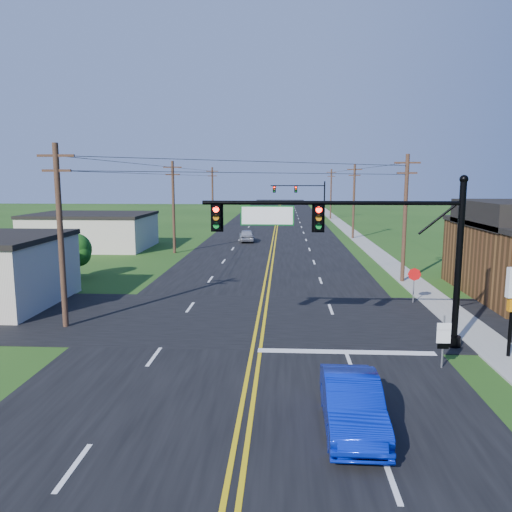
# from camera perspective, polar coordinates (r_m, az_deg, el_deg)

# --- Properties ---
(ground) EXTENTS (260.00, 260.00, 0.00)m
(ground) POSITION_cam_1_polar(r_m,az_deg,el_deg) (15.39, -2.21, -19.61)
(ground) COLOR #1C3F12
(ground) RESTS_ON ground
(road_main) EXTENTS (16.00, 220.00, 0.04)m
(road_main) POSITION_cam_1_polar(r_m,az_deg,el_deg) (63.89, 2.00, 2.29)
(road_main) COLOR black
(road_main) RESTS_ON ground
(road_cross) EXTENTS (70.00, 10.00, 0.04)m
(road_cross) POSITION_cam_1_polar(r_m,az_deg,el_deg) (26.52, 0.24, -7.14)
(road_cross) COLOR black
(road_cross) RESTS_ON ground
(sidewalk) EXTENTS (2.00, 160.00, 0.08)m
(sidewalk) POSITION_cam_1_polar(r_m,az_deg,el_deg) (54.73, 12.83, 0.98)
(sidewalk) COLOR gray
(sidewalk) RESTS_ON ground
(signal_mast_main) EXTENTS (11.30, 0.60, 7.48)m
(signal_mast_main) POSITION_cam_1_polar(r_m,az_deg,el_deg) (21.83, 11.15, 1.90)
(signal_mast_main) COLOR black
(signal_mast_main) RESTS_ON ground
(signal_mast_far) EXTENTS (10.98, 0.60, 7.48)m
(signal_mast_far) POSITION_cam_1_polar(r_m,az_deg,el_deg) (93.55, 5.15, 7.12)
(signal_mast_far) COLOR black
(signal_mast_far) RESTS_ON ground
(cream_bldg_far) EXTENTS (12.20, 9.20, 3.70)m
(cream_bldg_far) POSITION_cam_1_polar(r_m,az_deg,el_deg) (55.60, -18.27, 2.76)
(cream_bldg_far) COLOR beige
(cream_bldg_far) RESTS_ON ground
(utility_pole_left_a) EXTENTS (1.80, 0.28, 9.00)m
(utility_pole_left_a) POSITION_cam_1_polar(r_m,az_deg,el_deg) (25.96, -21.45, 2.47)
(utility_pole_left_a) COLOR #39251A
(utility_pole_left_a) RESTS_ON ground
(utility_pole_left_b) EXTENTS (1.80, 0.28, 9.00)m
(utility_pole_left_b) POSITION_cam_1_polar(r_m,az_deg,el_deg) (49.72, -9.41, 5.73)
(utility_pole_left_b) COLOR #39251A
(utility_pole_left_b) RESTS_ON ground
(utility_pole_left_c) EXTENTS (1.80, 0.28, 9.00)m
(utility_pole_left_c) POSITION_cam_1_polar(r_m,az_deg,el_deg) (76.28, -4.99, 6.87)
(utility_pole_left_c) COLOR #39251A
(utility_pole_left_c) RESTS_ON ground
(utility_pole_right_a) EXTENTS (1.80, 0.28, 9.00)m
(utility_pole_right_a) POSITION_cam_1_polar(r_m,az_deg,el_deg) (36.56, 16.66, 4.40)
(utility_pole_right_a) COLOR #39251A
(utility_pole_right_a) RESTS_ON ground
(utility_pole_right_b) EXTENTS (1.80, 0.28, 9.00)m
(utility_pole_right_b) POSITION_cam_1_polar(r_m,az_deg,el_deg) (62.10, 11.12, 6.29)
(utility_pole_right_b) COLOR #39251A
(utility_pole_right_b) RESTS_ON ground
(utility_pole_right_c) EXTENTS (1.80, 0.28, 9.00)m
(utility_pole_right_c) POSITION_cam_1_polar(r_m,az_deg,el_deg) (91.89, 8.56, 7.14)
(utility_pole_right_c) COLOR #39251A
(utility_pole_right_c) RESTS_ON ground
(tree_right_back) EXTENTS (3.00, 3.00, 4.10)m
(tree_right_back) POSITION_cam_1_polar(r_m,az_deg,el_deg) (42.37, 23.47, 1.71)
(tree_right_back) COLOR #39251A
(tree_right_back) RESTS_ON ground
(tree_left) EXTENTS (2.40, 2.40, 3.37)m
(tree_left) POSITION_cam_1_polar(r_m,az_deg,el_deg) (38.97, -19.97, 0.70)
(tree_left) COLOR #39251A
(tree_left) RESTS_ON ground
(blue_car) EXTENTS (1.67, 4.67, 1.53)m
(blue_car) POSITION_cam_1_polar(r_m,az_deg,el_deg) (15.51, 10.92, -16.35)
(blue_car) COLOR #081FB7
(blue_car) RESTS_ON ground
(distant_car) EXTENTS (2.14, 4.37, 1.44)m
(distant_car) POSITION_cam_1_polar(r_m,az_deg,el_deg) (58.20, -1.08, 2.34)
(distant_car) COLOR #BBBBC0
(distant_car) RESTS_ON ground
(route_sign) EXTENTS (0.54, 0.08, 2.14)m
(route_sign) POSITION_cam_1_polar(r_m,az_deg,el_deg) (20.76, 20.63, -8.76)
(route_sign) COLOR slate
(route_sign) RESTS_ON ground
(stop_sign) EXTENTS (0.74, 0.23, 2.13)m
(stop_sign) POSITION_cam_1_polar(r_m,az_deg,el_deg) (30.82, 17.63, -2.41)
(stop_sign) COLOR slate
(stop_sign) RESTS_ON ground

